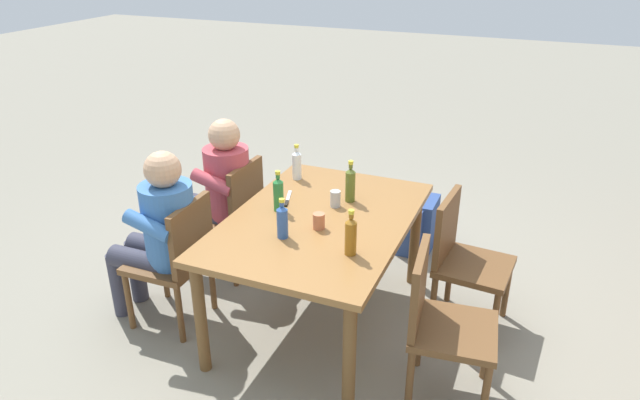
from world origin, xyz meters
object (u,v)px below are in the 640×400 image
object	(u,v)px
chair_near_right	(178,256)
backpack_by_far_side	(412,227)
dining_table	(320,231)
bottle_clear	(297,164)
person_in_white_shirt	(219,188)
bottle_olive	(350,184)
chair_far_left	(463,256)
person_in_plaid_shirt	(160,229)
table_knife	(288,199)
bottle_green	(278,194)
bottle_amber	(351,235)
bottle_blue	(282,221)
cup_steel	(335,199)
cup_terracotta	(319,221)
chair_far_right	(439,319)
backpack_by_near_side	(422,224)
chair_near_left	(233,212)

from	to	relation	value
chair_near_right	backpack_by_far_side	bearing A→B (deg)	142.75
dining_table	bottle_clear	xyz separation A→B (m)	(-0.50, -0.38, 0.20)
chair_near_right	person_in_white_shirt	xyz separation A→B (m)	(-0.68, -0.11, 0.17)
dining_table	bottle_olive	bearing A→B (deg)	164.33
bottle_olive	chair_near_right	bearing A→B (deg)	-54.75
chair_far_left	person_in_white_shirt	world-z (taller)	person_in_white_shirt
person_in_plaid_shirt	table_knife	distance (m)	0.82
bottle_green	bottle_amber	world-z (taller)	same
bottle_blue	bottle_olive	distance (m)	0.63
bottle_clear	cup_steel	distance (m)	0.52
person_in_white_shirt	bottle_olive	bearing A→B (deg)	87.57
bottle_clear	person_in_white_shirt	bearing A→B (deg)	-74.00
chair_far_left	bottle_olive	distance (m)	0.84
person_in_white_shirt	cup_terracotta	bearing A→B (deg)	64.33
bottle_olive	person_in_plaid_shirt	bearing A→B (deg)	-57.68
chair_far_right	cup_terracotta	world-z (taller)	chair_far_right
cup_terracotta	bottle_green	bearing A→B (deg)	-111.15
chair_far_left	backpack_by_near_side	distance (m)	1.02
bottle_clear	chair_far_left	bearing A→B (deg)	82.86
chair_near_left	person_in_plaid_shirt	size ratio (longest dim) A/B	0.74
bottle_blue	chair_near_left	bearing A→B (deg)	-131.74
bottle_amber	table_knife	world-z (taller)	bottle_amber
chair_far_right	person_in_white_shirt	size ratio (longest dim) A/B	0.74
bottle_clear	cup_terracotta	world-z (taller)	bottle_clear
chair_far_left	cup_terracotta	size ratio (longest dim) A/B	9.09
bottle_green	cup_terracotta	bearing A→B (deg)	68.85
bottle_amber	backpack_by_near_side	size ratio (longest dim) A/B	0.63
person_in_white_shirt	cup_steel	bearing A→B (deg)	80.71
bottle_amber	person_in_white_shirt	bearing A→B (deg)	-118.41
chair_near_left	cup_steel	size ratio (longest dim) A/B	8.26
person_in_plaid_shirt	bottle_green	xyz separation A→B (m)	(-0.34, 0.66, 0.21)
person_in_plaid_shirt	bottle_clear	xyz separation A→B (m)	(-0.84, 0.55, 0.21)
dining_table	bottle_amber	xyz separation A→B (m)	(0.33, 0.31, 0.20)
chair_near_left	backpack_by_near_side	distance (m)	1.52
bottle_olive	cup_steel	size ratio (longest dim) A/B	2.62
cup_steel	chair_far_right	bearing A→B (deg)	55.96
cup_steel	backpack_by_far_side	bearing A→B (deg)	163.49
dining_table	table_knife	distance (m)	0.34
chair_far_left	chair_far_right	xyz separation A→B (m)	(0.70, 0.00, 0.00)
backpack_by_far_side	table_knife	bearing A→B (deg)	-31.18
dining_table	person_in_plaid_shirt	size ratio (longest dim) A/B	1.29
dining_table	person_in_plaid_shirt	bearing A→B (deg)	-69.79
dining_table	person_in_white_shirt	distance (m)	0.99
backpack_by_near_side	chair_near_left	bearing A→B (deg)	-53.93
chair_far_left	bottle_clear	size ratio (longest dim) A/B	3.45
bottle_blue	bottle_green	bearing A→B (deg)	-149.92
bottle_blue	backpack_by_far_side	world-z (taller)	bottle_blue
dining_table	chair_far_left	size ratio (longest dim) A/B	1.75
chair_near_left	bottle_green	distance (m)	0.75
bottle_green	cup_terracotta	world-z (taller)	bottle_green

